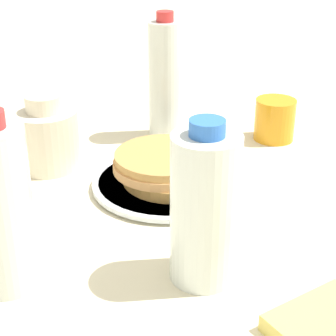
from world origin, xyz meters
The scene contains 8 objects.
ground_plane centered at (0.00, 0.00, 0.00)m, with size 4.00×4.00×0.00m, color beige.
plate centered at (0.01, -0.01, 0.01)m, with size 0.24×0.24×0.01m.
pancake_stack centered at (0.01, -0.01, 0.03)m, with size 0.17×0.16×0.04m.
juice_glass centered at (0.00, 0.27, 0.04)m, with size 0.07×0.07×0.08m.
cream_jug centered at (-0.18, -0.10, 0.05)m, with size 0.11×0.11×0.12m.
water_bottle_near centered at (0.06, -0.30, 0.10)m, with size 0.07×0.07×0.21m.
water_bottle_mid centered at (-0.15, 0.13, 0.11)m, with size 0.06×0.06×0.23m.
water_bottle_far centered at (0.20, -0.13, 0.09)m, with size 0.08×0.08×0.20m.
Camera 1 is at (0.58, -0.53, 0.41)m, focal length 60.00 mm.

